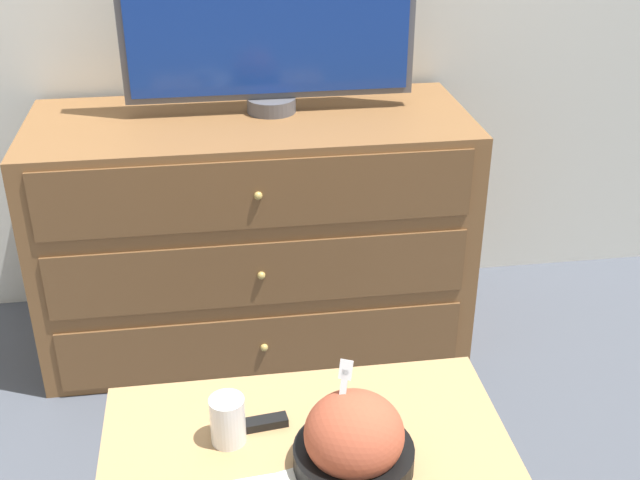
# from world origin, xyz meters

# --- Properties ---
(ground_plane) EXTENTS (12.00, 12.00, 0.00)m
(ground_plane) POSITION_xyz_m (0.00, 0.00, 0.00)
(ground_plane) COLOR #474C56
(dresser) EXTENTS (1.33, 0.57, 0.76)m
(dresser) POSITION_xyz_m (0.11, -0.31, 0.38)
(dresser) COLOR brown
(dresser) RESTS_ON ground_plane
(tv) EXTENTS (0.87, 0.15, 0.58)m
(tv) POSITION_xyz_m (0.18, -0.25, 1.06)
(tv) COLOR #515156
(tv) RESTS_ON dresser
(takeout_bowl) EXTENTS (0.22, 0.22, 0.20)m
(takeout_bowl) POSITION_xyz_m (0.21, -1.51, 0.55)
(takeout_bowl) COLOR black
(takeout_bowl) RESTS_ON coffee_table
(drink_cup) EXTENTS (0.07, 0.07, 0.10)m
(drink_cup) POSITION_xyz_m (-0.01, -1.40, 0.54)
(drink_cup) COLOR beige
(drink_cup) RESTS_ON coffee_table
(remote_control) EXTENTS (0.15, 0.05, 0.02)m
(remote_control) POSITION_xyz_m (0.03, -1.38, 0.50)
(remote_control) COLOR black
(remote_control) RESTS_ON coffee_table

